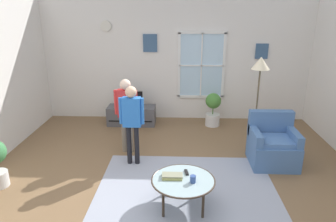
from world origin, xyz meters
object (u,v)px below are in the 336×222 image
at_px(armchair, 273,145).
at_px(remote_near_cup, 186,172).
at_px(potted_plant_by_window, 213,109).
at_px(person_blue_shirt, 132,117).
at_px(coffee_table, 183,181).
at_px(person_red_shirt, 126,108).
at_px(television, 131,99).
at_px(book_stack, 172,176).
at_px(floor_lamp, 260,73).
at_px(tv_stand, 132,115).
at_px(remote_near_books, 178,177).
at_px(cup, 193,179).

distance_m(armchair, remote_near_cup, 1.87).
xyz_separation_m(armchair, potted_plant_by_window, (-0.85, 1.76, 0.08)).
relative_size(armchair, person_blue_shirt, 0.63).
bearing_deg(person_blue_shirt, coffee_table, -53.98).
bearing_deg(person_red_shirt, television, 95.81).
relative_size(book_stack, floor_lamp, 0.16).
height_order(person_red_shirt, potted_plant_by_window, person_red_shirt).
height_order(person_blue_shirt, floor_lamp, floor_lamp).
distance_m(potted_plant_by_window, floor_lamp, 1.73).
relative_size(tv_stand, floor_lamp, 0.62).
relative_size(tv_stand, remote_near_books, 7.74).
bearing_deg(cup, potted_plant_by_window, 79.69).
distance_m(television, armchair, 3.25).
bearing_deg(floor_lamp, person_red_shirt, -173.99).
xyz_separation_m(coffee_table, cup, (0.13, -0.06, 0.07)).
bearing_deg(coffee_table, armchair, 39.87).
bearing_deg(book_stack, television, 108.65).
relative_size(coffee_table, person_blue_shirt, 0.63).
relative_size(remote_near_books, potted_plant_by_window, 0.18).
bearing_deg(cup, remote_near_books, 153.93).
relative_size(television, coffee_table, 0.61).
bearing_deg(person_red_shirt, cup, -55.82).
bearing_deg(coffee_table, cup, -26.57).
distance_m(television, person_red_shirt, 1.48).
height_order(tv_stand, coffee_table, tv_stand).
bearing_deg(cup, person_red_shirt, 124.18).
bearing_deg(television, person_red_shirt, -84.19).
distance_m(remote_near_cup, floor_lamp, 2.40).
xyz_separation_m(coffee_table, potted_plant_by_window, (0.69, 3.05, 0.02)).
distance_m(remote_near_cup, person_blue_shirt, 1.41).
xyz_separation_m(armchair, cup, (-1.42, -1.35, 0.12)).
height_order(remote_near_books, potted_plant_by_window, potted_plant_by_window).
relative_size(book_stack, remote_near_books, 1.99).
distance_m(television, book_stack, 3.19).
height_order(television, armchair, armchair).
height_order(coffee_table, person_red_shirt, person_red_shirt).
xyz_separation_m(coffee_table, remote_near_books, (-0.08, 0.04, 0.03)).
xyz_separation_m(coffee_table, remote_near_cup, (0.05, 0.17, 0.03)).
distance_m(television, cup, 3.39).
bearing_deg(armchair, floor_lamp, 107.56).
distance_m(remote_near_books, person_red_shirt, 1.90).
bearing_deg(cup, armchair, 43.65).
height_order(television, person_blue_shirt, person_blue_shirt).
xyz_separation_m(armchair, book_stack, (-1.69, -1.24, 0.10)).
bearing_deg(potted_plant_by_window, cup, -100.31).
bearing_deg(person_red_shirt, potted_plant_by_window, 39.87).
bearing_deg(coffee_table, potted_plant_by_window, 77.21).
height_order(television, person_red_shirt, person_red_shirt).
xyz_separation_m(armchair, floor_lamp, (-0.18, 0.58, 1.14)).
distance_m(book_stack, floor_lamp, 2.59).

